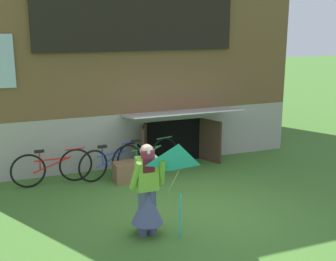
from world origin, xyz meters
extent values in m
plane|color=#3D6B28|center=(0.00, 0.00, 0.00)|extent=(60.00, 60.00, 0.00)
cube|color=#9E998E|center=(0.00, 5.61, 0.65)|extent=(8.15, 5.22, 1.29)
cube|color=brown|center=(0.00, 5.61, 3.48)|extent=(8.15, 5.22, 4.36)
cube|color=black|center=(0.00, 2.96, 3.39)|extent=(4.65, 0.08, 1.30)
cube|color=#9EB7C6|center=(0.00, 2.98, 3.39)|extent=(4.49, 0.04, 1.18)
cube|color=black|center=(0.89, 2.98, 0.53)|extent=(1.40, 0.03, 1.05)
cube|color=#3D2B1E|center=(0.04, 2.70, 0.53)|extent=(0.35, 0.66, 1.05)
cube|color=#3D2B1E|center=(1.74, 2.70, 0.53)|extent=(0.34, 0.66, 1.05)
cube|color=#B2B2B7|center=(0.89, 2.45, 1.34)|extent=(2.67, 1.09, 0.18)
cylinder|color=#474C75|center=(-1.06, -0.47, 0.39)|extent=(0.14, 0.14, 0.78)
cylinder|color=#474C75|center=(-0.90, -0.47, 0.39)|extent=(0.14, 0.14, 0.78)
cone|color=#474C75|center=(-0.98, -0.47, 0.50)|extent=(0.52, 0.52, 0.58)
cube|color=#72AD38|center=(-0.98, -0.47, 1.05)|extent=(0.34, 0.20, 0.55)
cylinder|color=#72AD38|center=(-1.20, -0.57, 1.08)|extent=(0.17, 0.31, 0.51)
cylinder|color=#72AD38|center=(-0.76, -0.57, 1.08)|extent=(0.17, 0.31, 0.51)
cube|color=maroon|center=(-0.98, -0.53, 1.27)|extent=(0.20, 0.08, 0.36)
sphere|color=#D8AD8E|center=(-0.98, -0.47, 1.43)|extent=(0.21, 0.21, 0.21)
pyramid|color=#2DB2CC|center=(-0.65, -0.95, 1.27)|extent=(0.83, 0.57, 0.58)
cylinder|color=beige|center=(-0.63, -0.72, 0.95)|extent=(0.01, 0.46, 0.52)
cylinder|color=#2DB2CC|center=(-0.53, -0.77, 0.38)|extent=(0.03, 0.03, 0.75)
torus|color=black|center=(0.49, 2.58, 0.38)|extent=(0.74, 0.22, 0.75)
torus|color=black|center=(-0.51, 2.34, 0.38)|extent=(0.74, 0.22, 0.75)
cylinder|color=#287A3D|center=(-0.01, 2.46, 0.57)|extent=(0.75, 0.22, 0.04)
cylinder|color=#287A3D|center=(-0.01, 2.46, 0.45)|extent=(0.82, 0.24, 0.30)
cylinder|color=#287A3D|center=(-0.26, 2.40, 0.57)|extent=(0.04, 0.04, 0.42)
cube|color=black|center=(-0.26, 2.40, 0.78)|extent=(0.20, 0.08, 0.05)
cylinder|color=#287A3D|center=(0.49, 2.58, 0.75)|extent=(0.43, 0.13, 0.03)
torus|color=black|center=(-0.34, 2.59, 0.36)|extent=(0.70, 0.27, 0.72)
torus|color=black|center=(-1.28, 2.28, 0.36)|extent=(0.70, 0.27, 0.72)
cylinder|color=#284CB2|center=(-0.81, 2.44, 0.55)|extent=(0.71, 0.26, 0.04)
cylinder|color=#284CB2|center=(-0.81, 2.44, 0.43)|extent=(0.78, 0.28, 0.29)
cylinder|color=#284CB2|center=(-1.04, 2.36, 0.55)|extent=(0.04, 0.04, 0.41)
cube|color=black|center=(-1.04, 2.36, 0.75)|extent=(0.20, 0.08, 0.05)
cylinder|color=#284CB2|center=(-0.34, 2.59, 0.72)|extent=(0.43, 0.16, 0.03)
torus|color=black|center=(-1.61, 2.49, 0.37)|extent=(0.73, 0.08, 0.73)
torus|color=black|center=(-2.61, 2.44, 0.37)|extent=(0.73, 0.08, 0.73)
cylinder|color=red|center=(-2.11, 2.47, 0.56)|extent=(0.75, 0.07, 0.04)
cylinder|color=red|center=(-2.11, 2.47, 0.43)|extent=(0.82, 0.07, 0.30)
cylinder|color=red|center=(-2.36, 2.45, 0.56)|extent=(0.04, 0.04, 0.41)
cube|color=black|center=(-2.36, 2.45, 0.76)|extent=(0.20, 0.08, 0.05)
cylinder|color=red|center=(-1.61, 2.49, 0.73)|extent=(0.44, 0.05, 0.03)
cube|color=brown|center=(-0.63, 2.04, 0.21)|extent=(0.47, 0.40, 0.43)
camera|label=1|loc=(-3.12, -6.77, 3.39)|focal=47.40mm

